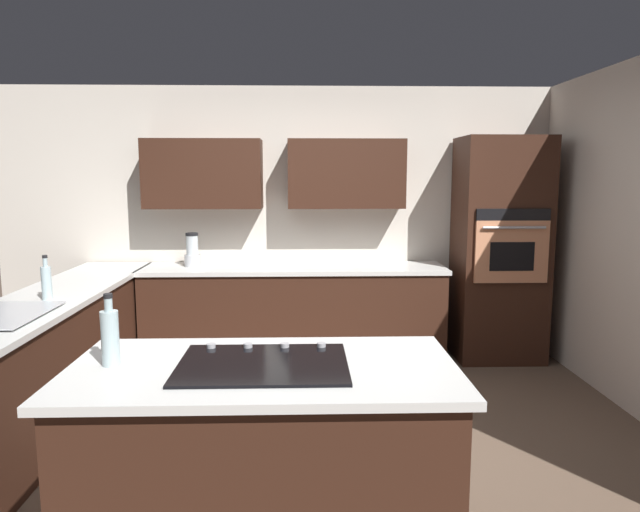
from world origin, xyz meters
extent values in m
plane|color=brown|center=(0.00, 0.00, 0.00)|extent=(14.00, 14.00, 0.00)
cube|color=silver|center=(0.00, -2.10, 1.30)|extent=(6.00, 0.10, 2.60)
cube|color=#381E14|center=(-0.40, -1.88, 1.76)|extent=(1.10, 0.34, 0.65)
cube|color=#381E14|center=(0.95, -1.88, 1.76)|extent=(1.10, 0.34, 0.65)
cube|color=#381E14|center=(0.10, -1.72, 0.43)|extent=(2.80, 0.60, 0.86)
cube|color=silver|center=(0.10, -1.72, 0.88)|extent=(2.84, 0.64, 0.04)
cube|color=#381E14|center=(1.82, -0.55, 0.43)|extent=(0.60, 2.90, 0.86)
cube|color=silver|center=(1.82, -0.55, 0.88)|extent=(0.64, 2.94, 0.04)
cube|color=#381E14|center=(0.19, 1.09, 0.43)|extent=(1.67, 0.81, 0.86)
cube|color=silver|center=(0.19, 1.09, 0.88)|extent=(1.75, 0.89, 0.04)
cube|color=#381E14|center=(-1.85, -1.72, 1.05)|extent=(0.80, 0.60, 2.10)
cube|color=tan|center=(-1.85, -1.41, 1.07)|extent=(0.66, 0.03, 0.56)
cube|color=black|center=(-1.85, -1.39, 1.03)|extent=(0.40, 0.01, 0.26)
cube|color=black|center=(-1.85, -1.41, 1.40)|extent=(0.66, 0.02, 0.11)
cylinder|color=silver|center=(-1.85, -1.37, 1.29)|extent=(0.56, 0.02, 0.02)
cube|color=#515456|center=(1.82, -0.01, 0.91)|extent=(0.40, 0.30, 0.02)
cube|color=#B7BABF|center=(1.82, 0.16, 0.92)|extent=(0.46, 0.70, 0.01)
cube|color=black|center=(0.19, 1.09, 0.91)|extent=(0.76, 0.56, 0.01)
cylinder|color=#B2B2B7|center=(-0.08, 0.86, 0.92)|extent=(0.04, 0.04, 0.02)
cylinder|color=#B2B2B7|center=(0.10, 0.86, 0.92)|extent=(0.04, 0.04, 0.02)
cylinder|color=#B2B2B7|center=(0.28, 0.86, 0.92)|extent=(0.04, 0.04, 0.02)
cylinder|color=#B2B2B7|center=(0.46, 0.86, 0.92)|extent=(0.04, 0.04, 0.02)
cylinder|color=silver|center=(1.05, -1.74, 0.96)|extent=(0.15, 0.15, 0.11)
cylinder|color=silver|center=(1.05, -1.74, 1.10)|extent=(0.11, 0.11, 0.18)
cylinder|color=black|center=(1.05, -1.74, 1.20)|extent=(0.12, 0.12, 0.03)
cylinder|color=silver|center=(1.77, -0.32, 1.02)|extent=(0.07, 0.07, 0.23)
cylinder|color=silver|center=(1.77, -0.32, 1.16)|extent=(0.03, 0.03, 0.06)
cylinder|color=black|center=(1.77, -0.32, 1.20)|extent=(0.03, 0.03, 0.02)
cylinder|color=silver|center=(0.88, 1.06, 1.02)|extent=(0.08, 0.08, 0.25)
cylinder|color=silver|center=(0.88, 1.06, 1.18)|extent=(0.04, 0.04, 0.06)
cylinder|color=black|center=(0.88, 1.06, 1.22)|extent=(0.04, 0.04, 0.02)
camera|label=1|loc=(0.01, 3.56, 1.75)|focal=31.86mm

